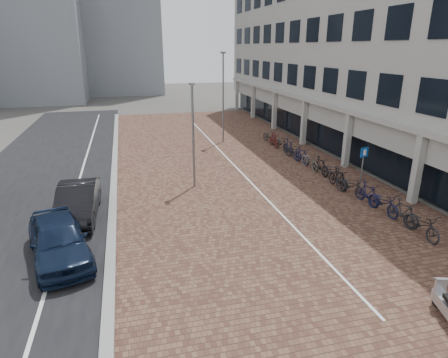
# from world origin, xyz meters

# --- Properties ---
(ground) EXTENTS (140.00, 140.00, 0.00)m
(ground) POSITION_xyz_m (0.00, 0.00, 0.00)
(ground) COLOR #474442
(ground) RESTS_ON ground
(plaza_brick) EXTENTS (14.50, 42.00, 0.04)m
(plaza_brick) POSITION_xyz_m (2.00, 12.00, 0.01)
(plaza_brick) COLOR brown
(plaza_brick) RESTS_ON ground
(street_asphalt) EXTENTS (8.00, 50.00, 0.03)m
(street_asphalt) POSITION_xyz_m (-9.00, 12.00, 0.01)
(street_asphalt) COLOR black
(street_asphalt) RESTS_ON ground
(curb) EXTENTS (0.35, 42.00, 0.14)m
(curb) POSITION_xyz_m (-5.10, 12.00, 0.07)
(curb) COLOR gray
(curb) RESTS_ON ground
(lane_line) EXTENTS (0.12, 44.00, 0.00)m
(lane_line) POSITION_xyz_m (-7.00, 12.00, 0.02)
(lane_line) COLOR white
(lane_line) RESTS_ON street_asphalt
(parking_line) EXTENTS (0.10, 30.00, 0.00)m
(parking_line) POSITION_xyz_m (2.20, 12.00, 0.04)
(parking_line) COLOR white
(parking_line) RESTS_ON plaza_brick
(office_building) EXTENTS (8.40, 40.00, 15.00)m
(office_building) POSITION_xyz_m (12.97, 16.00, 8.44)
(office_building) COLOR #A4A49F
(office_building) RESTS_ON ground
(car_navy) EXTENTS (2.90, 4.82, 1.54)m
(car_navy) POSITION_xyz_m (-6.80, 2.72, 0.77)
(car_navy) COLOR black
(car_navy) RESTS_ON ground
(car_dark) EXTENTS (1.71, 4.56, 1.49)m
(car_dark) POSITION_xyz_m (-6.50, 6.25, 0.74)
(car_dark) COLOR black
(car_dark) RESTS_ON ground
(scooter_front) EXTENTS (0.85, 1.51, 0.99)m
(scooter_front) POSITION_xyz_m (3.88, -3.32, 0.50)
(scooter_front) COLOR #ABABB0
(scooter_front) RESTS_ON ground
(parking_sign) EXTENTS (0.48, 0.15, 2.35)m
(parking_sign) POSITION_xyz_m (7.25, 5.98, 1.56)
(parking_sign) COLOR slate
(parking_sign) RESTS_ON ground
(lamp_near) EXTENTS (0.12, 0.12, 5.38)m
(lamp_near) POSITION_xyz_m (-0.91, 8.79, 2.69)
(lamp_near) COLOR gray
(lamp_near) RESTS_ON ground
(lamp_far) EXTENTS (0.12, 0.12, 6.69)m
(lamp_far) POSITION_xyz_m (3.10, 18.29, 3.35)
(lamp_far) COLOR slate
(lamp_far) RESTS_ON ground
(bike_row) EXTENTS (1.37, 18.11, 1.05)m
(bike_row) POSITION_xyz_m (6.57, 9.05, 0.52)
(bike_row) COLOR black
(bike_row) RESTS_ON ground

